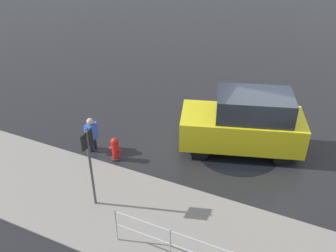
{
  "coord_description": "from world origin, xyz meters",
  "views": [
    {
      "loc": [
        -1.46,
        10.35,
        7.33
      ],
      "look_at": [
        2.83,
        1.05,
        0.9
      ],
      "focal_mm": 40.0,
      "sensor_mm": 36.0,
      "label": 1
    }
  ],
  "objects": [
    {
      "name": "pedestrian",
      "position": [
        5.07,
        2.15,
        0.68
      ],
      "size": [
        0.28,
        0.57,
        1.22
      ],
      "color": "blue",
      "rests_on": "ground"
    },
    {
      "name": "sign_post",
      "position": [
        3.54,
        4.27,
        1.58
      ],
      "size": [
        0.07,
        0.44,
        2.4
      ],
      "color": "#4C4C51",
      "rests_on": "ground"
    },
    {
      "name": "puddle_patch",
      "position": [
        0.7,
        0.13,
        0.0
      ],
      "size": [
        2.86,
        2.86,
        0.01
      ],
      "primitive_type": "cylinder",
      "color": "black",
      "rests_on": "ground"
    },
    {
      "name": "ground_plane",
      "position": [
        0.0,
        0.0,
        0.0
      ],
      "size": [
        60.0,
        60.0,
        0.0
      ],
      "primitive_type": "plane",
      "color": "black"
    },
    {
      "name": "fire_hydrant",
      "position": [
        4.11,
        2.27,
        0.4
      ],
      "size": [
        0.42,
        0.31,
        0.8
      ],
      "color": "red",
      "rests_on": "ground"
    },
    {
      "name": "moving_hatchback",
      "position": [
        0.58,
        0.0,
        1.03
      ],
      "size": [
        4.23,
        2.81,
        2.06
      ],
      "color": "yellow",
      "rests_on": "ground"
    },
    {
      "name": "kerb_strip",
      "position": [
        0.0,
        4.2,
        0.02
      ],
      "size": [
        24.0,
        3.2,
        0.04
      ],
      "primitive_type": "cube",
      "color": "gray",
      "rests_on": "ground"
    }
  ]
}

